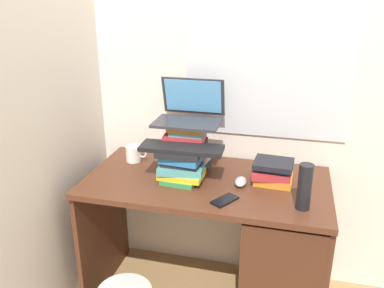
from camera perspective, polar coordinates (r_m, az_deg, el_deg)
wall_back at (r=2.30m, az=4.33°, el=10.84°), size 6.00×0.06×2.60m
wall_left at (r=2.23m, az=-17.72°, el=9.57°), size 0.05×6.00×2.60m
desk at (r=2.24m, az=10.03°, el=-14.35°), size 1.27×0.66×0.77m
book_stack_tall at (r=2.18m, az=-0.67°, el=-0.67°), size 0.25×0.21×0.26m
book_stack_keyboard_riser at (r=2.06m, az=-1.59°, el=-3.13°), size 0.24×0.18×0.18m
book_stack_side at (r=2.10m, az=11.37°, el=-3.88°), size 0.22×0.18×0.12m
laptop at (r=2.17m, az=-0.34°, el=4.64°), size 0.35×0.28×0.22m
keyboard at (r=2.02m, az=-1.49°, el=-0.58°), size 0.42×0.15×0.02m
computer_mouse at (r=2.07m, az=6.93°, el=-5.33°), size 0.06×0.10×0.04m
mug at (r=2.35m, az=-8.26°, el=-1.34°), size 0.12×0.09×0.09m
water_bottle at (r=1.87m, az=15.70°, el=-5.88°), size 0.06×0.06×0.22m
cell_phone at (r=1.91m, az=4.67°, el=-7.96°), size 0.13×0.15×0.01m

